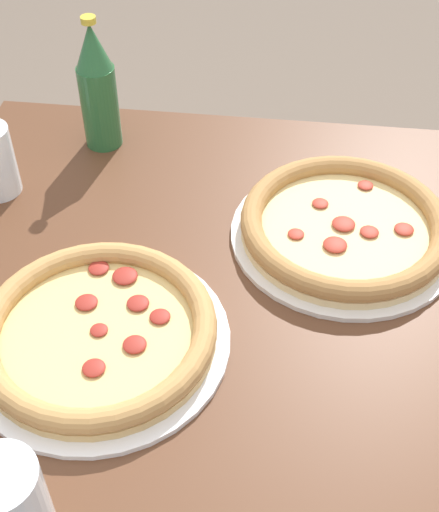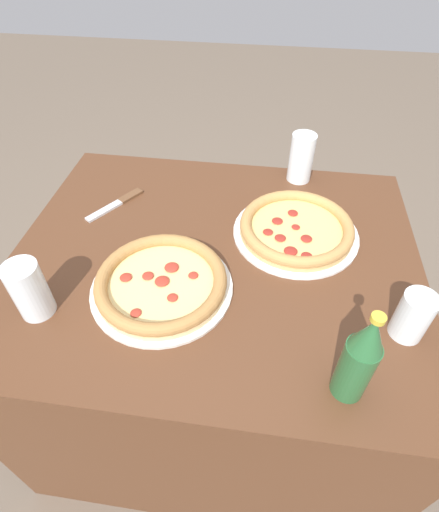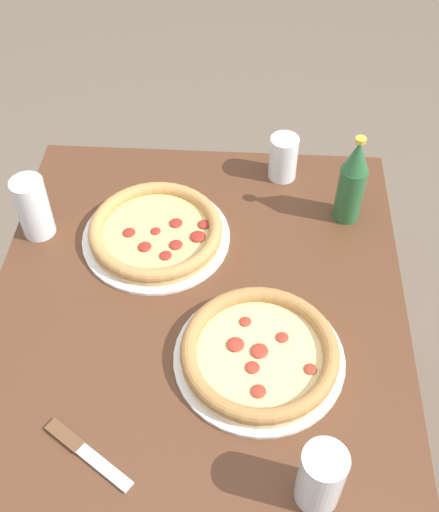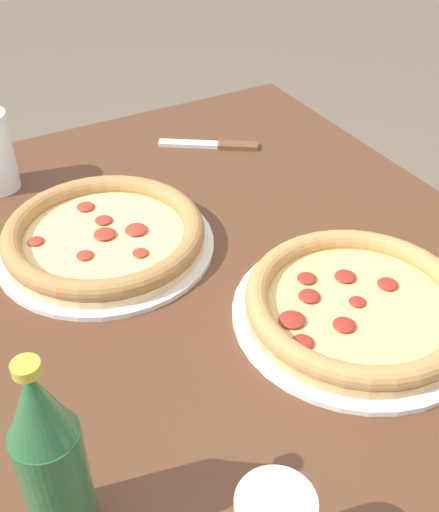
% 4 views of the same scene
% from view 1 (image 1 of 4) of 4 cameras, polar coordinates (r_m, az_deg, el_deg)
% --- Properties ---
extents(table, '(1.02, 0.85, 0.71)m').
position_cam_1_polar(table, '(1.24, 2.90, -14.36)').
color(table, '#56331E').
rests_on(table, ground_plane).
extents(pizza_margherita, '(0.33, 0.33, 0.04)m').
position_cam_1_polar(pizza_margherita, '(1.04, 9.98, 2.33)').
color(pizza_margherita, silver).
rests_on(pizza_margherita, table).
extents(pizza_veggie, '(0.33, 0.33, 0.04)m').
position_cam_1_polar(pizza_veggie, '(0.90, -9.69, -6.03)').
color(pizza_veggie, white).
rests_on(pizza_veggie, table).
extents(beer_bottle, '(0.06, 0.06, 0.22)m').
position_cam_1_polar(beer_bottle, '(1.18, -9.74, 13.16)').
color(beer_bottle, '#286033').
rests_on(beer_bottle, table).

